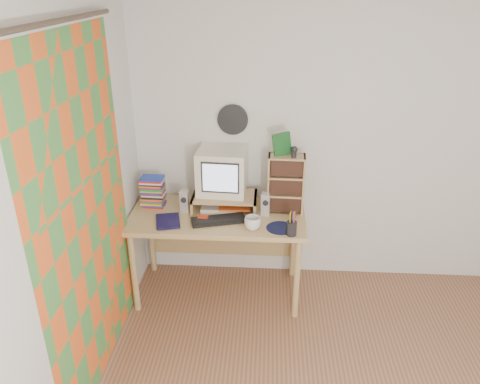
# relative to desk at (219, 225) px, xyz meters

# --- Properties ---
(back_wall) EXTENTS (3.50, 0.00, 3.50)m
(back_wall) POSITION_rel_desk_xyz_m (1.03, 0.31, 0.63)
(back_wall) COLOR silver
(back_wall) RESTS_ON floor
(left_wall) EXTENTS (0.00, 3.50, 3.50)m
(left_wall) POSITION_rel_desk_xyz_m (-0.72, -1.44, 0.63)
(left_wall) COLOR silver
(left_wall) RESTS_ON floor
(curtain) EXTENTS (0.00, 2.20, 2.20)m
(curtain) POSITION_rel_desk_xyz_m (-0.68, -0.96, 0.53)
(curtain) COLOR orange
(curtain) RESTS_ON left_wall
(wall_disc) EXTENTS (0.25, 0.02, 0.25)m
(wall_disc) POSITION_rel_desk_xyz_m (0.10, 0.29, 0.81)
(wall_disc) COLOR black
(wall_disc) RESTS_ON back_wall
(desk) EXTENTS (1.40, 0.70, 0.75)m
(desk) POSITION_rel_desk_xyz_m (0.00, 0.00, 0.00)
(desk) COLOR tan
(desk) RESTS_ON floor
(monitor_riser) EXTENTS (0.52, 0.30, 0.12)m
(monitor_riser) POSITION_rel_desk_xyz_m (0.05, 0.04, 0.23)
(monitor_riser) COLOR tan
(monitor_riser) RESTS_ON desk
(crt_monitor) EXTENTS (0.41, 0.41, 0.36)m
(crt_monitor) POSITION_rel_desk_xyz_m (0.03, 0.09, 0.44)
(crt_monitor) COLOR white
(crt_monitor) RESTS_ON monitor_riser
(speaker_left) EXTENTS (0.07, 0.07, 0.18)m
(speaker_left) POSITION_rel_desk_xyz_m (-0.27, -0.03, 0.22)
(speaker_left) COLOR silver
(speaker_left) RESTS_ON desk
(speaker_right) EXTENTS (0.08, 0.08, 0.18)m
(speaker_right) POSITION_rel_desk_xyz_m (0.38, -0.04, 0.23)
(speaker_right) COLOR silver
(speaker_right) RESTS_ON desk
(keyboard) EXTENTS (0.44, 0.25, 0.03)m
(keyboard) POSITION_rel_desk_xyz_m (0.02, -0.19, 0.15)
(keyboard) COLOR black
(keyboard) RESTS_ON desk
(dvd_stack) EXTENTS (0.19, 0.13, 0.26)m
(dvd_stack) POSITION_rel_desk_xyz_m (-0.54, 0.05, 0.26)
(dvd_stack) COLOR brown
(dvd_stack) RESTS_ON desk
(cd_rack) EXTENTS (0.29, 0.16, 0.48)m
(cd_rack) POSITION_rel_desk_xyz_m (0.54, 0.02, 0.37)
(cd_rack) COLOR tan
(cd_rack) RESTS_ON desk
(mug) EXTENTS (0.15, 0.15, 0.10)m
(mug) POSITION_rel_desk_xyz_m (0.29, -0.29, 0.18)
(mug) COLOR white
(mug) RESTS_ON desk
(diary) EXTENTS (0.25, 0.21, 0.04)m
(diary) POSITION_rel_desk_xyz_m (-0.45, -0.25, 0.16)
(diary) COLOR #14103C
(diary) RESTS_ON desk
(mousepad) EXTENTS (0.24, 0.24, 0.00)m
(mousepad) POSITION_rel_desk_xyz_m (0.50, -0.27, 0.14)
(mousepad) COLOR black
(mousepad) RESTS_ON desk
(pen_cup) EXTENTS (0.09, 0.09, 0.15)m
(pen_cup) POSITION_rel_desk_xyz_m (0.58, -0.36, 0.21)
(pen_cup) COLOR black
(pen_cup) RESTS_ON desk
(papers) EXTENTS (0.29, 0.22, 0.04)m
(papers) POSITION_rel_desk_xyz_m (0.06, 0.05, 0.15)
(papers) COLOR white
(papers) RESTS_ON desk
(red_box) EXTENTS (0.08, 0.06, 0.04)m
(red_box) POSITION_rel_desk_xyz_m (-0.10, -0.19, 0.15)
(red_box) COLOR red
(red_box) RESTS_ON desk
(game_box) EXTENTS (0.14, 0.07, 0.18)m
(game_box) POSITION_rel_desk_xyz_m (0.50, 0.04, 0.70)
(game_box) COLOR #165020
(game_box) RESTS_ON cd_rack
(webcam) EXTENTS (0.05, 0.05, 0.09)m
(webcam) POSITION_rel_desk_xyz_m (0.59, -0.01, 0.66)
(webcam) COLOR black
(webcam) RESTS_ON cd_rack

